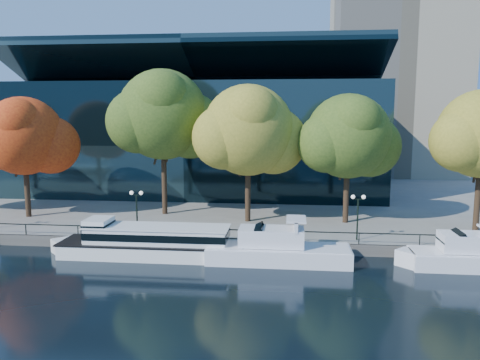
# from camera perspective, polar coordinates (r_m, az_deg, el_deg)

# --- Properties ---
(ground) EXTENTS (160.00, 160.00, 0.00)m
(ground) POSITION_cam_1_polar(r_m,az_deg,el_deg) (39.27, -7.60, -9.80)
(ground) COLOR black
(ground) RESTS_ON ground
(promenade) EXTENTS (90.00, 67.08, 1.00)m
(promenade) POSITION_cam_1_polar(r_m,az_deg,el_deg) (74.12, -1.00, -0.80)
(promenade) COLOR slate
(promenade) RESTS_ON ground
(railing) EXTENTS (88.20, 0.08, 0.99)m
(railing) POSITION_cam_1_polar(r_m,az_deg,el_deg) (41.78, -6.60, -5.91)
(railing) COLOR black
(railing) RESTS_ON promenade
(convention_building) EXTENTS (50.00, 24.57, 21.43)m
(convention_building) POSITION_cam_1_polar(r_m,az_deg,el_deg) (69.38, -4.78, 5.20)
(convention_building) COLOR black
(convention_building) RESTS_ON ground
(tour_boat) EXTENTS (16.89, 3.77, 3.20)m
(tour_boat) POSITION_cam_1_polar(r_m,az_deg,el_deg) (40.61, -11.30, -7.28)
(tour_boat) COLOR white
(tour_boat) RESTS_ON ground
(cruiser_near) EXTENTS (12.87, 3.31, 3.73)m
(cruiser_near) POSITION_cam_1_polar(r_m,az_deg,el_deg) (38.45, 3.93, -8.33)
(cruiser_near) COLOR white
(cruiser_near) RESTS_ON ground
(cruiser_far) EXTENTS (10.93, 3.03, 3.57)m
(cruiser_far) POSITION_cam_1_polar(r_m,az_deg,el_deg) (41.01, 26.12, -8.15)
(cruiser_far) COLOR white
(cruiser_far) RESTS_ON ground
(tree_1) EXTENTS (10.31, 8.45, 12.79)m
(tree_1) POSITION_cam_1_polar(r_m,az_deg,el_deg) (54.32, -24.74, 4.70)
(tree_1) COLOR black
(tree_1) RESTS_ON promenade
(tree_2) EXTENTS (12.17, 9.98, 15.76)m
(tree_2) POSITION_cam_1_polar(r_m,az_deg,el_deg) (51.36, -9.20, 7.64)
(tree_2) COLOR black
(tree_2) RESTS_ON promenade
(tree_3) EXTENTS (11.49, 9.42, 13.95)m
(tree_3) POSITION_cam_1_polar(r_m,az_deg,el_deg) (47.20, 1.20, 5.85)
(tree_3) COLOR black
(tree_3) RESTS_ON promenade
(tree_4) EXTENTS (10.56, 8.66, 13.00)m
(tree_4) POSITION_cam_1_polar(r_m,az_deg,el_deg) (47.93, 13.25, 4.99)
(tree_4) COLOR black
(tree_4) RESTS_ON promenade
(lamp_1) EXTENTS (1.26, 0.36, 4.03)m
(lamp_1) POSITION_cam_1_polar(r_m,az_deg,el_deg) (43.82, -12.50, -2.66)
(lamp_1) COLOR black
(lamp_1) RESTS_ON promenade
(lamp_2) EXTENTS (1.26, 0.36, 4.03)m
(lamp_2) POSITION_cam_1_polar(r_m,az_deg,el_deg) (42.01, 14.18, -3.18)
(lamp_2) COLOR black
(lamp_2) RESTS_ON promenade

